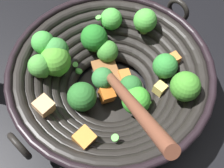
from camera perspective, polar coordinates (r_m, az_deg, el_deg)
name	(u,v)px	position (r m, az deg, el deg)	size (l,w,h in m)	color
ground_plane	(111,94)	(0.59, -0.27, -2.09)	(4.00, 4.00, 0.00)	black
wok	(110,76)	(0.53, -0.47, 1.65)	(0.39, 0.40, 0.27)	black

